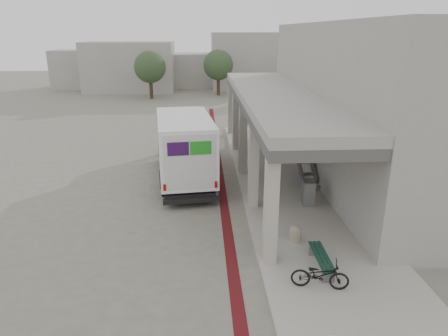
{
  "coord_description": "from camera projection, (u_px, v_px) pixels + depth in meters",
  "views": [
    {
      "loc": [
        0.19,
        -13.79,
        6.61
      ],
      "look_at": [
        1.0,
        0.79,
        1.6
      ],
      "focal_mm": 32.0,
      "sensor_mm": 36.0,
      "label": 1
    }
  ],
  "objects": [
    {
      "name": "ground",
      "position": [
        199.0,
        215.0,
        15.16
      ],
      "size": [
        120.0,
        120.0,
        0.0
      ],
      "primitive_type": "plane",
      "color": "#676459",
      "rests_on": "ground"
    },
    {
      "name": "tree_mid",
      "position": [
        218.0,
        65.0,
        42.56
      ],
      "size": [
        3.2,
        3.2,
        4.8
      ],
      "color": "#38281C",
      "rests_on": "ground"
    },
    {
      "name": "distant_backdrop",
      "position": [
        176.0,
        66.0,
        48.02
      ],
      "size": [
        28.0,
        10.0,
        6.5
      ],
      "color": "gray",
      "rests_on": "ground"
    },
    {
      "name": "fedex_truck",
      "position": [
        184.0,
        145.0,
        18.45
      ],
      "size": [
        3.01,
        7.46,
        3.1
      ],
      "rotation": [
        0.0,
        0.0,
        0.11
      ],
      "color": "black",
      "rests_on": "ground"
    },
    {
      "name": "tree_right",
      "position": [
        294.0,
        66.0,
        42.04
      ],
      "size": [
        3.2,
        3.2,
        4.8
      ],
      "color": "#38281C",
      "rests_on": "ground"
    },
    {
      "name": "sidewalk",
      "position": [
        303.0,
        211.0,
        15.35
      ],
      "size": [
        4.4,
        28.0,
        0.12
      ],
      "primitive_type": "cube",
      "color": "#A09B90",
      "rests_on": "ground"
    },
    {
      "name": "utility_cabinet",
      "position": [
        308.0,
        193.0,
        15.68
      ],
      "size": [
        0.48,
        0.61,
        0.98
      ],
      "primitive_type": "cube",
      "rotation": [
        0.0,
        0.0,
        -0.06
      ],
      "color": "slate",
      "rests_on": "sidewalk"
    },
    {
      "name": "transit_building",
      "position": [
        344.0,
        104.0,
        18.66
      ],
      "size": [
        7.6,
        17.0,
        7.0
      ],
      "color": "gray",
      "rests_on": "ground"
    },
    {
      "name": "bench",
      "position": [
        321.0,
        259.0,
        11.47
      ],
      "size": [
        0.4,
        1.7,
        0.4
      ],
      "rotation": [
        0.0,
        0.0,
        -0.02
      ],
      "color": "slate",
      "rests_on": "sidewalk"
    },
    {
      "name": "tree_left",
      "position": [
        150.0,
        67.0,
        40.3
      ],
      "size": [
        3.2,
        3.2,
        4.8
      ],
      "color": "#38281C",
      "rests_on": "ground"
    },
    {
      "name": "bollard_near",
      "position": [
        268.0,
        249.0,
        11.96
      ],
      "size": [
        0.42,
        0.42,
        0.63
      ],
      "color": "gray",
      "rests_on": "sidewalk"
    },
    {
      "name": "bike_lane_stripe",
      "position": [
        223.0,
        194.0,
        17.1
      ],
      "size": [
        0.35,
        40.0,
        0.01
      ],
      "primitive_type": "cube",
      "color": "#501013",
      "rests_on": "ground"
    },
    {
      "name": "bicycle_black",
      "position": [
        320.0,
        275.0,
        10.54
      ],
      "size": [
        1.6,
        0.83,
        0.8
      ],
      "primitive_type": "imported",
      "rotation": [
        0.0,
        0.0,
        1.36
      ],
      "color": "black",
      "rests_on": "sidewalk"
    },
    {
      "name": "bollard_far",
      "position": [
        295.0,
        233.0,
        12.96
      ],
      "size": [
        0.37,
        0.37,
        0.56
      ],
      "color": "gray",
      "rests_on": "sidewalk"
    }
  ]
}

